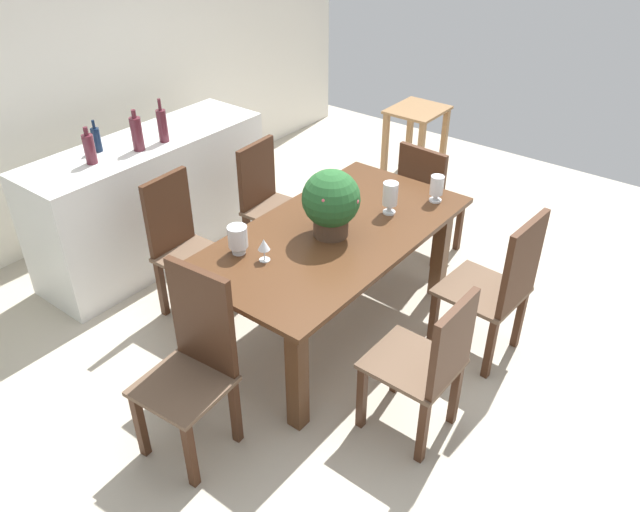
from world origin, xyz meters
name	(u,v)px	position (x,y,z in m)	size (l,w,h in m)	color
ground_plane	(342,332)	(0.00, 0.00, 0.00)	(7.04, 7.04, 0.00)	#BCB29E
back_wall	(75,70)	(0.00, 2.60, 1.30)	(6.40, 0.10, 2.60)	silver
dining_table	(334,249)	(0.00, 0.08, 0.64)	(1.85, 0.97, 0.77)	#4C2D19
chair_near_left	(429,362)	(-0.42, -0.85, 0.52)	(0.43, 0.47, 0.94)	#422616
chair_far_right	(268,198)	(0.41, 1.00, 0.53)	(0.45, 0.45, 0.95)	#422616
chair_near_right	(501,283)	(0.41, -0.87, 0.56)	(0.49, 0.50, 1.02)	#422616
chair_head_end	(194,356)	(-1.17, 0.09, 0.58)	(0.45, 0.46, 1.06)	#422616
chair_foot_end	(426,196)	(1.18, 0.08, 0.52)	(0.44, 0.45, 0.94)	#422616
chair_far_left	(183,242)	(-0.42, 1.02, 0.54)	(0.43, 0.49, 0.99)	#422616
flower_centerpiece	(331,202)	(-0.04, 0.07, 0.99)	(0.35, 0.35, 0.42)	#4C3828
crystal_vase_left	(390,195)	(0.40, -0.07, 0.90)	(0.10, 0.10, 0.21)	silver
crystal_vase_center_near	(437,187)	(0.73, -0.22, 0.87)	(0.09, 0.09, 0.18)	silver
crystal_vase_right	(238,237)	(-0.54, 0.37, 0.87)	(0.11, 0.11, 0.17)	silver
wine_glass	(264,246)	(-0.50, 0.20, 0.87)	(0.07, 0.07, 0.14)	silver
kitchen_counter	(153,199)	(-0.08, 1.75, 0.48)	(1.89, 0.59, 0.96)	silver
wine_bottle_amber	(89,148)	(-0.54, 1.72, 1.06)	(0.08, 0.08, 0.26)	#511E28
wine_bottle_dark	(96,139)	(-0.39, 1.85, 1.05)	(0.06, 0.06, 0.23)	#0F1E38
wine_bottle_clear	(137,133)	(-0.20, 1.64, 1.08)	(0.08, 0.08, 0.29)	#511E28
wine_bottle_tall	(162,125)	(0.01, 1.62, 1.08)	(0.07, 0.07, 0.32)	#511E28
side_table	(416,128)	(2.37, 0.87, 0.51)	(0.54, 0.47, 0.70)	olive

